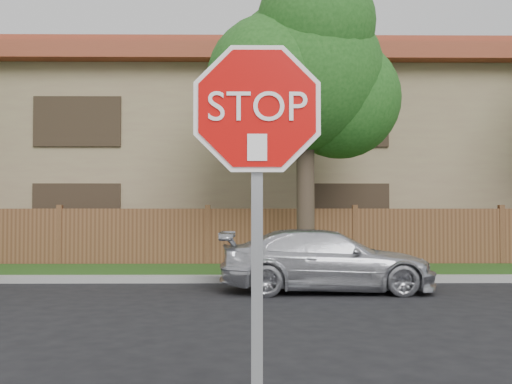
{
  "coord_description": "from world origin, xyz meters",
  "views": [
    {
      "loc": [
        1.15,
        -4.83,
        1.59
      ],
      "look_at": [
        1.19,
        -0.9,
        1.7
      ],
      "focal_mm": 42.0,
      "sensor_mm": 36.0,
      "label": 1
    }
  ],
  "objects": [
    {
      "name": "grass_strip",
      "position": [
        0.0,
        9.8,
        0.06
      ],
      "size": [
        70.0,
        3.0,
        0.12
      ],
      "primitive_type": "cube",
      "color": "#1E4714",
      "rests_on": "ground"
    },
    {
      "name": "apartment_building",
      "position": [
        0.0,
        17.0,
        3.53
      ],
      "size": [
        35.2,
        9.2,
        7.2
      ],
      "color": "#93795B",
      "rests_on": "ground"
    },
    {
      "name": "stop_sign",
      "position": [
        1.19,
        -1.48,
        1.83
      ],
      "size": [
        1.01,
        0.13,
        2.55
      ],
      "color": "gray",
      "rests_on": "sidewalk_near"
    },
    {
      "name": "tree_mid",
      "position": [
        2.52,
        9.57,
        4.87
      ],
      "size": [
        4.8,
        3.9,
        7.35
      ],
      "color": "#382B21",
      "rests_on": "ground"
    },
    {
      "name": "far_curb",
      "position": [
        0.0,
        8.15,
        0.07
      ],
      "size": [
        70.0,
        0.3,
        0.15
      ],
      "primitive_type": "cube",
      "color": "gray",
      "rests_on": "ground"
    },
    {
      "name": "fence",
      "position": [
        0.0,
        11.4,
        0.8
      ],
      "size": [
        70.0,
        0.12,
        1.6
      ],
      "primitive_type": "cube",
      "color": "brown",
      "rests_on": "ground"
    },
    {
      "name": "sedan_right",
      "position": [
        2.62,
        6.68,
        0.6
      ],
      "size": [
        4.12,
        1.69,
        1.19
      ],
      "primitive_type": "imported",
      "rotation": [
        0.0,
        0.0,
        1.57
      ],
      "color": "silver",
      "rests_on": "ground"
    }
  ]
}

